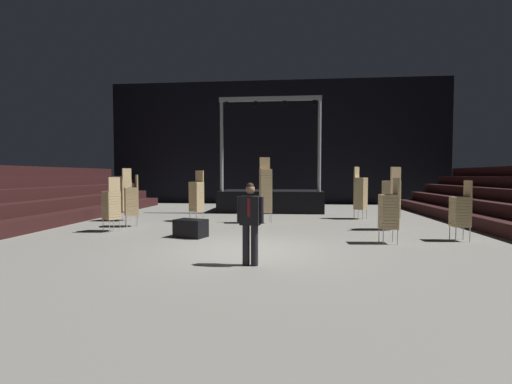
# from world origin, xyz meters

# --- Properties ---
(ground_plane) EXTENTS (22.00, 30.00, 0.10)m
(ground_plane) POSITION_xyz_m (0.00, 0.00, -0.05)
(ground_plane) COLOR gray
(arena_end_wall) EXTENTS (22.00, 0.30, 8.00)m
(arena_end_wall) POSITION_xyz_m (0.00, 15.00, 4.00)
(arena_end_wall) COLOR black
(arena_end_wall) RESTS_ON ground_plane
(stage_riser) EXTENTS (5.23, 3.11, 5.62)m
(stage_riser) POSITION_xyz_m (-0.00, 9.95, 0.63)
(stage_riser) COLOR black
(stage_riser) RESTS_ON ground_plane
(man_with_tie) EXTENTS (0.57, 0.29, 1.70)m
(man_with_tie) POSITION_xyz_m (0.21, -1.61, 0.96)
(man_with_tie) COLOR black
(man_with_tie) RESTS_ON ground_plane
(chair_stack_front_left) EXTENTS (0.60, 0.60, 2.14)m
(chair_stack_front_left) POSITION_xyz_m (-5.75, 5.27, 1.07)
(chair_stack_front_left) COLOR #B2B5BA
(chair_stack_front_left) RESTS_ON ground_plane
(chair_stack_front_right) EXTENTS (0.61, 0.61, 1.88)m
(chair_stack_front_right) POSITION_xyz_m (-4.70, 3.65, 0.94)
(chair_stack_front_right) COLOR #B2B5BA
(chair_stack_front_right) RESTS_ON ground_plane
(chair_stack_mid_left) EXTENTS (0.47, 0.47, 1.79)m
(chair_stack_mid_left) POSITION_xyz_m (3.69, 1.20, 0.90)
(chair_stack_mid_left) COLOR #B2B5BA
(chair_stack_mid_left) RESTS_ON ground_plane
(chair_stack_mid_right) EXTENTS (0.45, 0.45, 1.71)m
(chair_stack_mid_right) POSITION_xyz_m (5.81, 1.79, 0.86)
(chair_stack_mid_right) COLOR #B2B5BA
(chair_stack_mid_right) RESTS_ON ground_plane
(chair_stack_mid_centre) EXTENTS (0.61, 0.61, 2.22)m
(chair_stack_mid_centre) POSITION_xyz_m (3.97, 6.86, 1.11)
(chair_stack_mid_centre) COLOR #B2B5BA
(chair_stack_mid_centre) RESTS_ON ground_plane
(chair_stack_rear_left) EXTENTS (0.61, 0.61, 1.79)m
(chair_stack_rear_left) POSITION_xyz_m (-4.87, 2.48, 0.90)
(chair_stack_rear_left) COLOR #B2B5BA
(chair_stack_rear_left) RESTS_ON ground_plane
(chair_stack_rear_right) EXTENTS (0.59, 0.59, 2.05)m
(chair_stack_rear_right) POSITION_xyz_m (-2.77, 5.39, 1.03)
(chair_stack_rear_right) COLOR #B2B5BA
(chair_stack_rear_right) RESTS_ON ground_plane
(chair_stack_rear_centre) EXTENTS (0.59, 0.59, 2.14)m
(chair_stack_rear_centre) POSITION_xyz_m (4.43, 3.78, 1.07)
(chair_stack_rear_centre) COLOR #B2B5BA
(chair_stack_rear_centre) RESTS_ON ground_plane
(chair_stack_aisle_left) EXTENTS (0.54, 0.54, 2.56)m
(chair_stack_aisle_left) POSITION_xyz_m (0.05, 5.12, 1.28)
(chair_stack_aisle_left) COLOR #B2B5BA
(chair_stack_aisle_left) RESTS_ON ground_plane
(equipment_road_case) EXTENTS (1.04, 0.85, 0.53)m
(equipment_road_case) POSITION_xyz_m (-1.96, 1.64, 0.27)
(equipment_road_case) COLOR black
(equipment_road_case) RESTS_ON ground_plane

